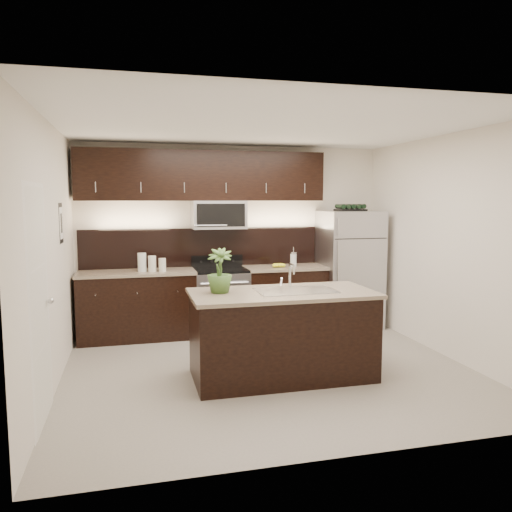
# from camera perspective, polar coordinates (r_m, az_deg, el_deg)

# --- Properties ---
(ground) EXTENTS (4.50, 4.50, 0.00)m
(ground) POSITION_cam_1_polar(r_m,az_deg,el_deg) (5.79, 1.46, -12.85)
(ground) COLOR gray
(ground) RESTS_ON ground
(room_walls) EXTENTS (4.52, 4.02, 2.71)m
(room_walls) POSITION_cam_1_polar(r_m,az_deg,el_deg) (5.41, 0.48, 4.13)
(room_walls) COLOR silver
(room_walls) RESTS_ON ground
(counter_run) EXTENTS (3.51, 0.65, 0.94)m
(counter_run) POSITION_cam_1_polar(r_m,az_deg,el_deg) (7.18, -5.69, -5.19)
(counter_run) COLOR black
(counter_run) RESTS_ON ground
(upper_fixtures) EXTENTS (3.49, 0.40, 1.66)m
(upper_fixtures) POSITION_cam_1_polar(r_m,az_deg,el_deg) (7.18, -5.80, 8.22)
(upper_fixtures) COLOR black
(upper_fixtures) RESTS_ON counter_run
(island) EXTENTS (1.96, 0.96, 0.94)m
(island) POSITION_cam_1_polar(r_m,az_deg,el_deg) (5.44, 3.01, -8.92)
(island) COLOR black
(island) RESTS_ON ground
(sink_faucet) EXTENTS (0.84, 0.50, 0.28)m
(sink_faucet) POSITION_cam_1_polar(r_m,az_deg,el_deg) (5.39, 4.53, -3.81)
(sink_faucet) COLOR silver
(sink_faucet) RESTS_ON island
(refrigerator) EXTENTS (0.84, 0.76, 1.75)m
(refrigerator) POSITION_cam_1_polar(r_m,az_deg,el_deg) (7.66, 10.60, -1.47)
(refrigerator) COLOR #B2B2B7
(refrigerator) RESTS_ON ground
(wine_rack) EXTENTS (0.43, 0.27, 0.10)m
(wine_rack) POSITION_cam_1_polar(r_m,az_deg,el_deg) (7.59, 10.74, 5.43)
(wine_rack) COLOR black
(wine_rack) RESTS_ON refrigerator
(plant) EXTENTS (0.31, 0.31, 0.47)m
(plant) POSITION_cam_1_polar(r_m,az_deg,el_deg) (5.24, -4.19, -1.68)
(plant) COLOR #3B5D25
(plant) RESTS_ON island
(canisters) EXTENTS (0.37, 0.18, 0.26)m
(canisters) POSITION_cam_1_polar(r_m,az_deg,el_deg) (6.93, -12.05, -0.82)
(canisters) COLOR silver
(canisters) RESTS_ON counter_run
(french_press) EXTENTS (0.10, 0.10, 0.28)m
(french_press) POSITION_cam_1_polar(r_m,az_deg,el_deg) (7.33, 4.29, -0.39)
(french_press) COLOR silver
(french_press) RESTS_ON counter_run
(bananas) EXTENTS (0.20, 0.16, 0.06)m
(bananas) POSITION_cam_1_polar(r_m,az_deg,el_deg) (7.22, 2.14, -1.05)
(bananas) COLOR yellow
(bananas) RESTS_ON counter_run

